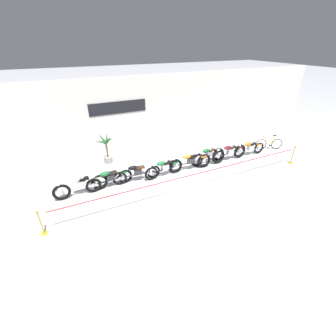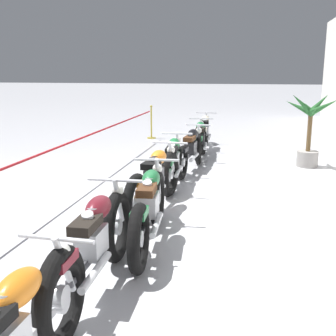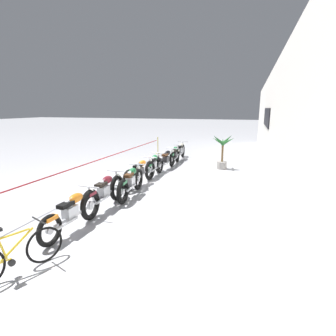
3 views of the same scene
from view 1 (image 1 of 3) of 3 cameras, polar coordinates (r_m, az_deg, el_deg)
name	(u,v)px [view 1 (image 1 of 3)]	position (r m, az deg, el deg)	size (l,w,h in m)	color
ground_plane	(182,177)	(11.26, 3.58, -2.42)	(120.00, 120.00, 0.00)	silver
back_wall	(145,111)	(14.76, -5.94, 14.29)	(28.00, 0.29, 4.20)	silver
motorcycle_cream_0	(81,185)	(10.53, -21.29, -4.12)	(2.36, 0.62, 0.95)	black
motorcycle_green_1	(109,179)	(10.63, -14.68, -2.65)	(2.20, 0.62, 0.93)	black
motorcycle_black_2	(137,173)	(10.84, -7.96, -1.19)	(2.35, 0.62, 0.92)	black
motorcycle_green_3	(164,168)	(11.12, -1.05, -0.01)	(2.11, 0.62, 0.93)	black
motorcycle_orange_4	(190,162)	(11.72, 5.52, 1.56)	(2.45, 0.62, 0.97)	black
motorcycle_green_5	(208,155)	(12.53, 10.13, 3.14)	(2.26, 0.62, 0.97)	black
motorcycle_maroon_6	(229,153)	(13.09, 15.29, 3.78)	(2.36, 0.62, 0.99)	black
motorcycle_orange_7	(249,148)	(14.05, 19.98, 4.71)	(2.15, 0.62, 0.93)	black
bicycle	(269,144)	(15.37, 24.28, 5.60)	(1.62, 0.72, 0.95)	black
potted_palm_left_of_row	(107,149)	(12.72, -15.34, 4.66)	(1.04, 1.12, 1.71)	gray
stanchion_far_left	(165,184)	(9.37, -0.66, -4.16)	(12.31, 0.28, 1.05)	gold
stanchion_mid_left	(292,157)	(14.16, 28.97, 2.38)	(0.28, 0.28, 1.05)	gold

